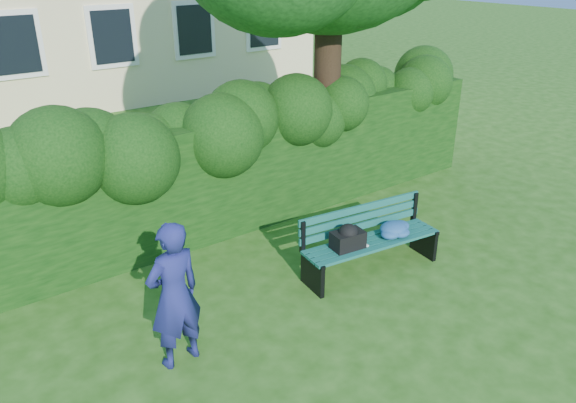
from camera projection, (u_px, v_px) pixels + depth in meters
ground at (314, 280)px, 7.55m from camera, size 80.00×80.00×0.00m
hedge at (227, 171)px, 8.80m from camera, size 10.00×1.00×1.80m
park_bench at (371, 237)px, 7.62m from camera, size 2.05×0.80×0.89m
man_reading at (174, 295)px, 5.75m from camera, size 0.65×0.46×1.66m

